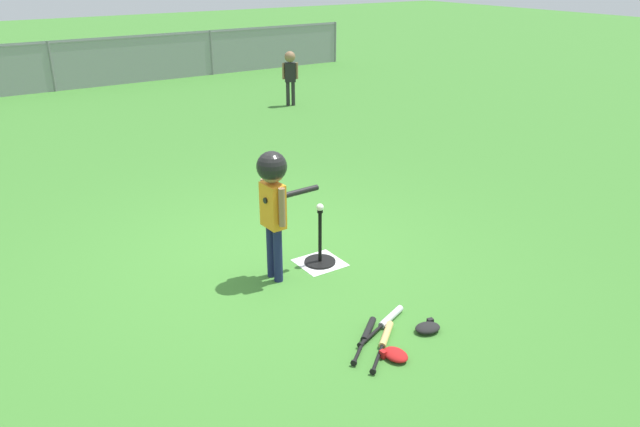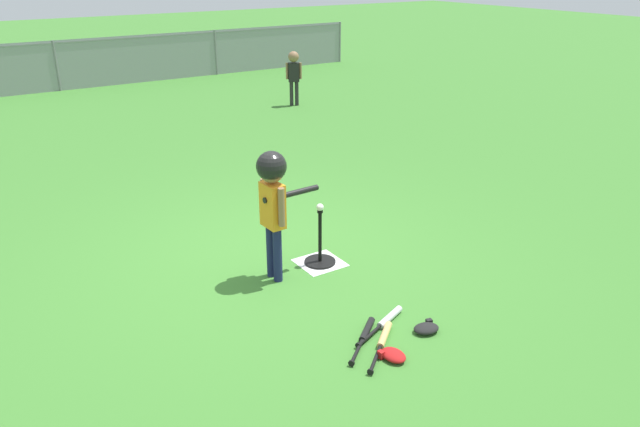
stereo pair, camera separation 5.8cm
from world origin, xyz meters
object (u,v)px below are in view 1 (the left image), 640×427
object	(u,v)px
spare_bat_wood	(384,339)
glove_near_bats	(428,328)
batter_child	(273,190)
spare_bat_black	(367,334)
glove_by_plate	(395,355)
batting_tee	(320,255)
baseball_on_tee	(320,207)
spare_bat_silver	(387,320)
fielder_deep_left	(290,71)

from	to	relation	value
spare_bat_wood	glove_near_bats	world-z (taller)	glove_near_bats
batter_child	spare_bat_black	bearing A→B (deg)	-84.67
glove_near_bats	glove_by_plate	bearing A→B (deg)	-163.76
batting_tee	baseball_on_tee	distance (m)	0.53
batter_child	baseball_on_tee	bearing A→B (deg)	2.79
baseball_on_tee	glove_near_bats	world-z (taller)	baseball_on_tee
spare_bat_black	glove_by_plate	bearing A→B (deg)	-89.08
spare_bat_wood	spare_bat_black	distance (m)	0.16
glove_by_plate	batter_child	bearing A→B (deg)	94.38
batting_tee	spare_bat_silver	world-z (taller)	batting_tee
batter_child	glove_by_plate	xyz separation A→B (m)	(0.13, -1.65, -0.88)
batter_child	glove_by_plate	distance (m)	1.87
batting_tee	fielder_deep_left	bearing A→B (deg)	61.23
glove_near_bats	spare_bat_black	bearing A→B (deg)	155.64
batting_tee	glove_by_plate	distance (m)	1.72
spare_bat_silver	glove_near_bats	size ratio (longest dim) A/B	2.66
baseball_on_tee	glove_near_bats	size ratio (longest dim) A/B	0.30
fielder_deep_left	glove_near_bats	bearing A→B (deg)	-113.50
fielder_deep_left	spare_bat_silver	world-z (taller)	fielder_deep_left
batting_tee	spare_bat_black	distance (m)	1.38
baseball_on_tee	glove_near_bats	xyz separation A→B (m)	(0.06, -1.54, -0.58)
glove_by_plate	spare_bat_wood	bearing A→B (deg)	72.40
fielder_deep_left	glove_by_plate	world-z (taller)	fielder_deep_left
batter_child	fielder_deep_left	distance (m)	7.57
batter_child	batting_tee	bearing A→B (deg)	2.79
glove_near_bats	spare_bat_wood	bearing A→B (deg)	169.75
batting_tee	baseball_on_tee	size ratio (longest dim) A/B	7.83
batter_child	glove_near_bats	distance (m)	1.85
spare_bat_silver	batter_child	bearing A→B (deg)	107.58
glove_by_plate	glove_near_bats	world-z (taller)	same
spare_bat_silver	baseball_on_tee	bearing A→B (deg)	83.29
baseball_on_tee	glove_by_plate	bearing A→B (deg)	-103.81
batter_child	spare_bat_black	size ratio (longest dim) A/B	2.38
spare_bat_wood	batter_child	bearing A→B (deg)	97.66
batting_tee	glove_near_bats	size ratio (longest dim) A/B	2.31
batting_tee	glove_near_bats	xyz separation A→B (m)	(0.06, -1.54, -0.05)
spare_bat_black	glove_by_plate	world-z (taller)	glove_by_plate
glove_near_bats	batting_tee	bearing A→B (deg)	92.28
baseball_on_tee	spare_bat_silver	world-z (taller)	baseball_on_tee
baseball_on_tee	spare_bat_wood	size ratio (longest dim) A/B	0.13
batting_tee	glove_near_bats	distance (m)	1.54
fielder_deep_left	spare_bat_black	distance (m)	8.66
batting_tee	spare_bat_black	bearing A→B (deg)	-107.54
fielder_deep_left	spare_bat_wood	xyz separation A→B (m)	(-3.85, -7.84, -0.69)
spare_bat_silver	fielder_deep_left	bearing A→B (deg)	64.44
batter_child	spare_bat_wood	world-z (taller)	batter_child
spare_bat_wood	fielder_deep_left	bearing A→B (deg)	63.87
spare_bat_silver	spare_bat_wood	distance (m)	0.29
spare_bat_wood	spare_bat_black	bearing A→B (deg)	116.92
baseball_on_tee	fielder_deep_left	distance (m)	7.27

